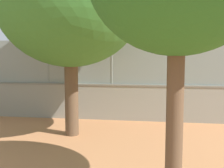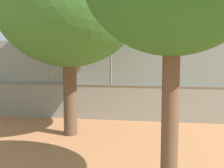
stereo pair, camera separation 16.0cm
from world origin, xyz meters
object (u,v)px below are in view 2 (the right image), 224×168
at_px(spare_ball_by_wall, 69,109).
at_px(courtside_bench, 154,105).
at_px(tree_behind_wall_right, 69,2).
at_px(player_foreground_swinging, 134,92).
at_px(player_at_service_line, 150,83).
at_px(sports_ball, 150,86).

xyz_separation_m(spare_ball_by_wall, courtside_bench, (-5.00, -0.08, 0.37)).
distance_m(courtside_bench, tree_behind_wall_right, 7.71).
bearing_deg(tree_behind_wall_right, player_foreground_swinging, -106.02).
bearing_deg(player_at_service_line, tree_behind_wall_right, 78.46).
xyz_separation_m(player_at_service_line, spare_ball_by_wall, (4.40, 8.29, -0.79)).
bearing_deg(player_foreground_swinging, player_at_service_line, -96.46).
height_order(player_at_service_line, tree_behind_wall_right, tree_behind_wall_right).
bearing_deg(courtside_bench, player_at_service_line, -85.80).
bearing_deg(player_foreground_swinging, courtside_bench, 124.08).
bearing_deg(player_foreground_swinging, sports_ball, 131.38).
relative_size(spare_ball_by_wall, tree_behind_wall_right, 0.02).
xyz_separation_m(player_foreground_swinging, tree_behind_wall_right, (1.97, 6.87, 4.49)).
relative_size(player_foreground_swinging, tree_behind_wall_right, 0.19).
bearing_deg(courtside_bench, player_foreground_swinging, -55.92).
bearing_deg(player_at_service_line, player_foreground_swinging, 83.54).
xyz_separation_m(player_foreground_swinging, courtside_bench, (-1.31, 1.94, -0.45)).
xyz_separation_m(sports_ball, courtside_bench, (-0.29, 0.79, -0.96)).
bearing_deg(player_foreground_swinging, spare_ball_by_wall, 28.72).
bearing_deg(tree_behind_wall_right, spare_ball_by_wall, -70.50).
xyz_separation_m(player_foreground_swinging, player_at_service_line, (-0.71, -6.27, -0.03)).
relative_size(player_at_service_line, sports_ball, 21.37).
relative_size(spare_ball_by_wall, courtside_bench, 0.12).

